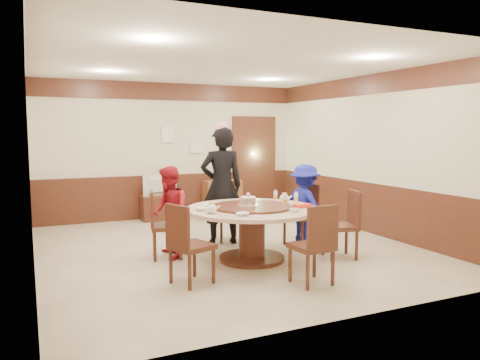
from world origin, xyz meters
name	(u,v)px	position (x,y,z in m)	size (l,w,h in m)	color
room	(228,179)	(0.01, 0.01, 1.08)	(6.00, 6.04, 2.84)	beige
banquet_table	(252,223)	(0.05, -0.75, 0.53)	(1.84, 1.84, 0.78)	#492216
chair_0	(301,226)	(1.18, -0.25, 0.30)	(0.56, 0.56, 0.97)	#492216
chair_1	(228,221)	(0.24, 0.56, 0.30)	(0.48, 0.49, 0.97)	#492216
chair_2	(165,237)	(-1.02, -0.12, 0.30)	(0.53, 0.53, 0.97)	#492216
chair_3	(190,259)	(-1.06, -1.37, 0.30)	(0.57, 0.56, 0.97)	#492216
chair_4	(312,259)	(0.25, -1.98, 0.30)	(0.46, 0.47, 0.97)	#492216
chair_5	(341,237)	(1.28, -1.16, 0.30)	(0.54, 0.54, 0.97)	#492216
person_standing	(222,186)	(0.05, 0.36, 0.94)	(0.68, 0.45, 1.88)	black
person_red	(169,212)	(-0.98, -0.17, 0.66)	(0.64, 0.50, 1.33)	#AC1722
person_blue	(305,205)	(1.19, -0.32, 0.65)	(0.84, 0.48, 1.29)	#181F9B
birthday_cake	(248,201)	(0.00, -0.73, 0.84)	(0.26, 0.26, 0.18)	white
teapot_left	(211,209)	(-0.64, -0.95, 0.81)	(0.17, 0.15, 0.13)	white
teapot_right	(284,199)	(0.69, -0.54, 0.81)	(0.17, 0.15, 0.13)	white
bowl_0	(207,205)	(-0.50, -0.42, 0.77)	(0.16, 0.16, 0.04)	white
bowl_1	(295,210)	(0.41, -1.30, 0.77)	(0.14, 0.14, 0.04)	white
bowl_2	(242,214)	(-0.33, -1.26, 0.77)	(0.16, 0.16, 0.04)	white
bowl_3	(298,205)	(0.70, -0.93, 0.77)	(0.13, 0.13, 0.04)	white
bowl_4	(202,209)	(-0.67, -0.68, 0.77)	(0.16, 0.16, 0.04)	white
bowl_5	(246,200)	(0.23, -0.17, 0.77)	(0.13, 0.13, 0.04)	white
saucer_near	(257,216)	(-0.20, -1.40, 0.76)	(0.18, 0.18, 0.01)	white
saucer_far	(264,200)	(0.50, -0.25, 0.76)	(0.18, 0.18, 0.01)	white
shrimp_platter	(303,207)	(0.65, -1.12, 0.78)	(0.30, 0.20, 0.06)	white
bottle_0	(285,200)	(0.55, -0.81, 0.83)	(0.06, 0.06, 0.16)	white
bottle_1	(296,198)	(0.79, -0.71, 0.83)	(0.06, 0.06, 0.16)	white
bottle_2	(275,196)	(0.61, -0.40, 0.83)	(0.06, 0.06, 0.16)	white
tv_stand	(162,207)	(-0.30, 2.75, 0.25)	(0.85, 0.45, 0.50)	#492216
television	(162,185)	(-0.30, 2.75, 0.71)	(0.74, 0.10, 0.42)	gray
side_cabinet	(222,197)	(1.05, 2.78, 0.38)	(0.80, 0.40, 0.75)	brown
thermos	(223,172)	(1.06, 2.78, 0.94)	(0.15, 0.15, 0.38)	silver
notice_left	(168,134)	(-0.10, 2.96, 1.75)	(0.25, 0.00, 0.35)	white
notice_right	(197,148)	(0.55, 2.96, 1.45)	(0.30, 0.00, 0.22)	white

